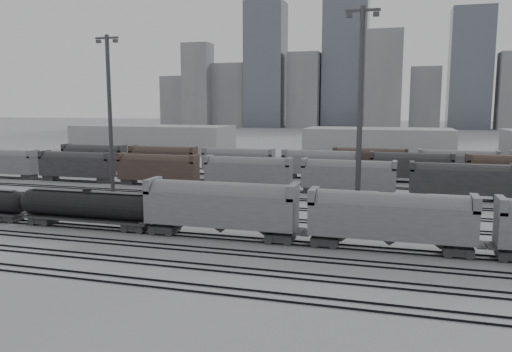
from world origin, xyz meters
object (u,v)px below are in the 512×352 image
(hopper_car_b, at_px, (390,216))
(hopper_car_a, at_px, (220,204))
(light_mast_c, at_px, (360,109))
(tank_car_b, at_px, (88,206))

(hopper_car_b, bearing_deg, hopper_car_a, 180.00)
(hopper_car_b, xyz_separation_m, light_mast_c, (-4.24, 13.29, 10.36))
(hopper_car_a, relative_size, hopper_car_b, 1.05)
(tank_car_b, relative_size, light_mast_c, 0.70)
(tank_car_b, bearing_deg, hopper_car_b, -0.00)
(tank_car_b, xyz_separation_m, hopper_car_a, (16.63, 0.00, 1.11))
(hopper_car_a, distance_m, light_mast_c, 21.57)
(tank_car_b, height_order, hopper_car_b, hopper_car_b)
(light_mast_c, bearing_deg, hopper_car_a, -135.67)
(hopper_car_a, height_order, light_mast_c, light_mast_c)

